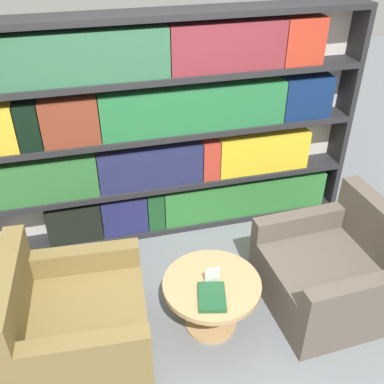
% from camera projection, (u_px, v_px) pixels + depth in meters
% --- Properties ---
extents(ground_plane, '(14.00, 14.00, 0.00)m').
position_uv_depth(ground_plane, '(213.00, 333.00, 3.34)').
color(ground_plane, slate).
extents(bookshelf, '(3.36, 0.30, 2.00)m').
position_uv_depth(bookshelf, '(168.00, 133.00, 3.89)').
color(bookshelf, silver).
rests_on(bookshelf, ground_plane).
extents(armchair_left, '(0.97, 0.99, 0.83)m').
position_uv_depth(armchair_left, '(74.00, 324.00, 3.06)').
color(armchair_left, olive).
rests_on(armchair_left, ground_plane).
extents(armchair_right, '(0.95, 0.97, 0.83)m').
position_uv_depth(armchair_right, '(333.00, 273.00, 3.47)').
color(armchair_right, brown).
rests_on(armchair_right, ground_plane).
extents(coffee_table, '(0.70, 0.70, 0.43)m').
position_uv_depth(coffee_table, '(212.00, 295.00, 3.24)').
color(coffee_table, tan).
rests_on(coffee_table, ground_plane).
extents(table_sign, '(0.11, 0.06, 0.14)m').
position_uv_depth(table_sign, '(212.00, 277.00, 3.14)').
color(table_sign, black).
rests_on(table_sign, coffee_table).
extents(stray_book, '(0.24, 0.29, 0.03)m').
position_uv_depth(stray_book, '(212.00, 297.00, 3.04)').
color(stray_book, '#1E512D').
rests_on(stray_book, coffee_table).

